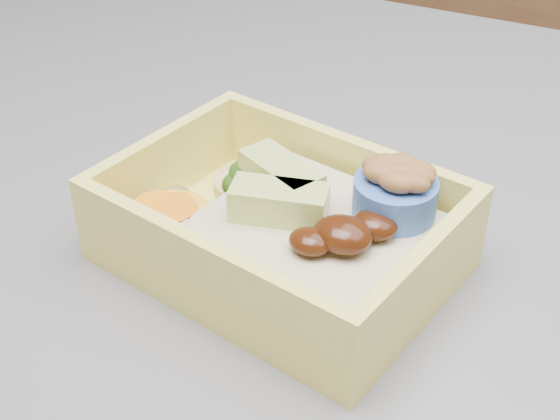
% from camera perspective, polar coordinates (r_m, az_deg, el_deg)
% --- Properties ---
extents(bento_box, '(0.21, 0.17, 0.07)m').
position_cam_1_polar(bento_box, '(0.45, 0.83, -1.43)').
color(bento_box, '#F5E565').
rests_on(bento_box, island).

